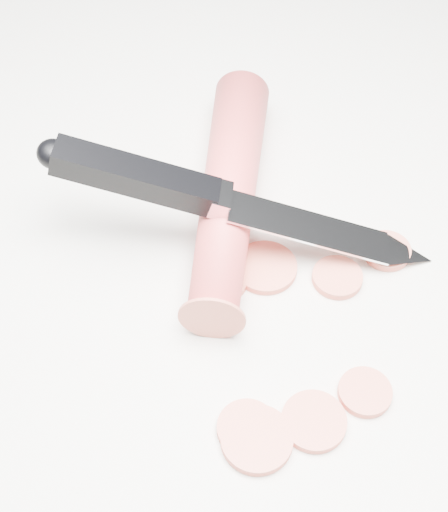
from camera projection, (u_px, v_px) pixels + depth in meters
name	position (u px, v px, depth m)	size (l,w,h in m)	color
ground	(284.00, 262.00, 0.47)	(2.40, 2.40, 0.00)	silver
carrot	(229.00, 191.00, 0.48)	(0.04, 0.04, 0.20)	#D03638
carrot_slice_0	(247.00, 428.00, 0.39)	(0.03, 0.03, 0.01)	#CA5B46
carrot_slice_1	(365.00, 392.00, 0.41)	(0.03, 0.03, 0.01)	#CA5B46
carrot_slice_2	(265.00, 267.00, 0.46)	(0.04, 0.04, 0.01)	#CA5B46
carrot_slice_3	(337.00, 277.00, 0.46)	(0.03, 0.03, 0.01)	#CA5B46
carrot_slice_4	(387.00, 251.00, 0.47)	(0.03, 0.03, 0.01)	#CA5B46
carrot_slice_5	(223.00, 281.00, 0.45)	(0.03, 0.03, 0.01)	#CA5B46
carrot_slice_6	(314.00, 421.00, 0.40)	(0.04, 0.04, 0.01)	#CA5B46
carrot_slice_7	(257.00, 439.00, 0.39)	(0.04, 0.04, 0.01)	#CA5B46
kitchen_knife	(243.00, 202.00, 0.44)	(0.24, 0.13, 0.08)	silver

